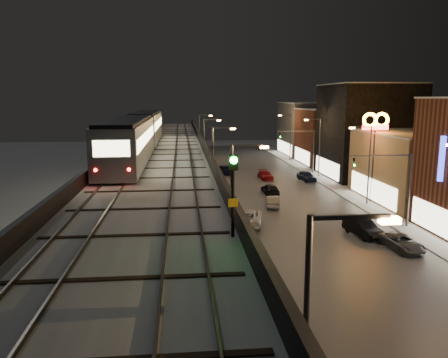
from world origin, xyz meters
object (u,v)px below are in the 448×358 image
car_onc_white (265,175)px  car_onc_silver (363,229)px  car_onc_red (307,176)px  car_near_white (272,202)px  car_far_white (224,170)px  car_onc_dark (401,243)px  rail_signal (233,179)px  car_mid_silver (248,217)px  subway_train (139,132)px  car_mid_dark (270,190)px

car_onc_white → car_onc_silver: bearing=-85.9°
car_onc_red → car_near_white: bearing=-127.4°
car_far_white → car_onc_dark: bearing=94.4°
rail_signal → car_far_white: (4.78, 52.43, -8.20)m
car_near_white → rail_signal: bearing=82.5°
car_mid_silver → car_onc_red: car_mid_silver is taller
subway_train → car_near_white: (14.40, -0.60, -7.84)m
car_far_white → car_onc_red: car_far_white is taller
rail_signal → car_onc_silver: (13.80, 19.13, -8.22)m
car_mid_silver → car_onc_dark: size_ratio=1.23×
subway_train → car_onc_white: (16.89, 16.29, -7.86)m
car_mid_silver → car_onc_dark: car_mid_silver is taller
car_mid_dark → car_onc_red: size_ratio=1.02×
car_onc_silver → car_onc_red: car_onc_silver is taller
car_far_white → car_onc_white: (5.71, -5.21, -0.15)m
car_near_white → car_onc_dark: bearing=123.9°
car_mid_dark → car_onc_red: bearing=-132.0°
car_mid_silver → car_onc_red: size_ratio=1.28×
car_near_white → car_onc_red: size_ratio=0.91×
car_mid_dark → rail_signal: bearing=74.9°
rail_signal → car_onc_silver: rail_signal is taller
car_far_white → car_onc_silver: car_far_white is taller
car_mid_silver → car_onc_white: 24.24m
subway_train → rail_signal: 31.59m
car_near_white → car_onc_dark: car_near_white is taller
rail_signal → car_onc_silver: 24.98m
car_far_white → car_onc_silver: (9.02, -33.30, -0.02)m
subway_train → rail_signal: bearing=-78.3°
car_far_white → car_onc_dark: 38.43m
car_far_white → car_onc_silver: 34.50m
rail_signal → car_onc_white: rail_signal is taller
subway_train → rail_signal: size_ratio=11.67×
rail_signal → car_mid_dark: (9.16, 36.97, -8.33)m
rail_signal → car_onc_dark: (15.44, 15.51, -8.35)m
car_onc_dark → car_far_white: bearing=97.1°
car_onc_white → car_far_white: bearing=135.0°
car_far_white → car_onc_red: (11.46, -7.26, -0.04)m
car_near_white → car_onc_silver: (5.80, -11.20, 0.11)m
subway_train → car_onc_dark: 27.87m
car_far_white → car_onc_red: bearing=135.9°
car_far_white → car_onc_red: size_ratio=1.06×
car_mid_silver → car_onc_dark: bearing=153.9°
rail_signal → car_mid_silver: rail_signal is taller
car_far_white → car_onc_dark: (10.66, -36.92, -0.15)m
rail_signal → car_mid_dark: bearing=76.1°
car_mid_silver → car_mid_dark: bearing=-99.7°
car_mid_dark → car_onc_white: car_mid_dark is taller
subway_train → car_mid_silver: size_ratio=7.10×
car_mid_silver → car_onc_silver: (9.50, -4.65, -0.01)m
car_onc_dark → car_onc_white: size_ratio=1.03×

